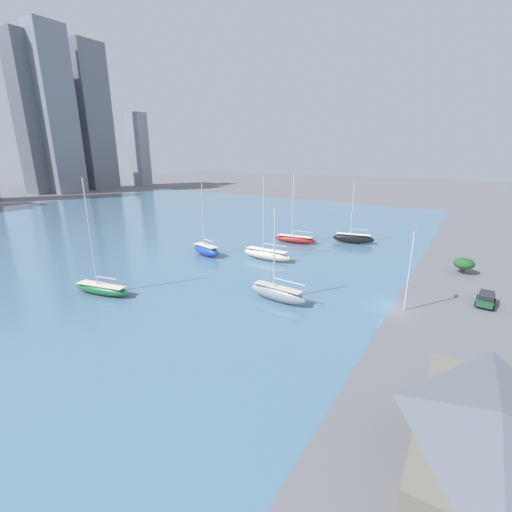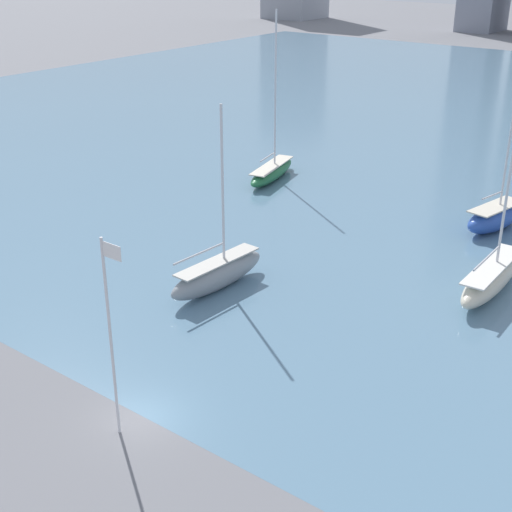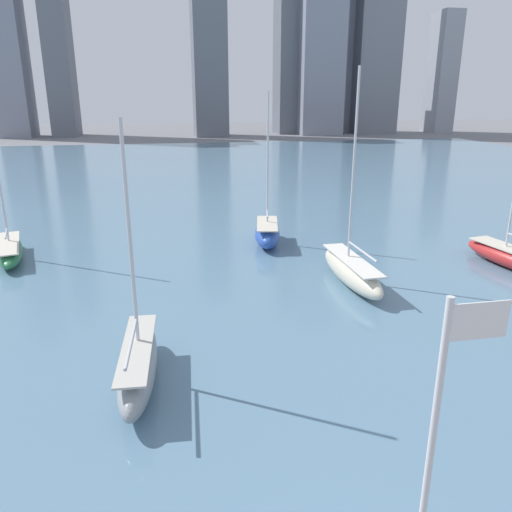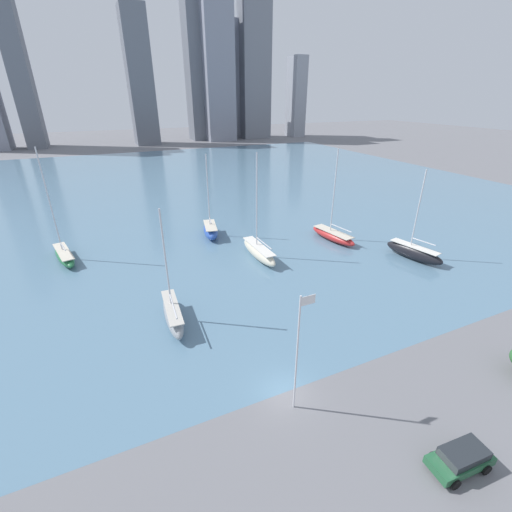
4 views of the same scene
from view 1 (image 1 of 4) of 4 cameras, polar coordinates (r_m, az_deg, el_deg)
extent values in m
plane|color=slate|center=(48.01, 21.63, -7.94)|extent=(500.00, 500.00, 0.00)
cube|color=slate|center=(90.58, -27.17, 2.77)|extent=(180.00, 140.00, 0.00)
cube|color=slate|center=(27.10, 34.52, -25.95)|extent=(13.69, 8.25, 4.00)
pyramid|color=slate|center=(25.52, 35.55, -21.50)|extent=(13.69, 8.25, 1.23)
cylinder|color=silver|center=(45.94, 24.16, -2.49)|extent=(0.14, 0.14, 10.23)
cube|color=white|center=(45.35, 24.99, 3.25)|extent=(1.10, 0.03, 0.70)
cylinder|color=#4C3823|center=(66.15, 31.19, -2.15)|extent=(0.56, 0.56, 0.77)
ellipsoid|color=#285B2D|center=(65.80, 31.36, -1.09)|extent=(3.14, 3.14, 1.80)
cube|color=slate|center=(200.27, -32.99, 18.85)|extent=(13.99, 12.13, 69.89)
cube|color=#9E9EA8|center=(201.17, -32.06, 17.31)|extent=(9.84, 7.82, 58.43)
cube|color=gray|center=(196.12, -30.25, 19.93)|extent=(14.39, 11.18, 73.88)
cube|color=gray|center=(209.74, -28.63, 17.41)|extent=(14.06, 7.92, 56.50)
cube|color=#A8A8B2|center=(213.26, -25.70, 14.20)|extent=(8.13, 15.31, 30.32)
cube|color=slate|center=(210.64, -25.30, 19.96)|extent=(15.22, 9.88, 72.10)
cube|color=#8E939E|center=(223.02, -18.97, 16.37)|extent=(7.25, 10.91, 41.18)
ellipsoid|color=#236B3D|center=(52.86, -24.28, -5.10)|extent=(4.05, 9.47, 1.49)
cube|color=beige|center=(52.62, -24.37, -4.39)|extent=(3.32, 7.76, 0.10)
cube|color=#2D2D33|center=(53.00, -24.23, -5.51)|extent=(0.54, 1.66, 0.67)
cylinder|color=silver|center=(51.11, -25.93, 3.45)|extent=(0.18, 0.18, 14.61)
cylinder|color=silver|center=(51.52, -23.65, -3.38)|extent=(0.95, 3.49, 0.14)
ellipsoid|color=beige|center=(63.42, 1.80, 0.21)|extent=(2.20, 9.85, 1.99)
cube|color=silver|center=(63.16, 1.81, 1.03)|extent=(1.80, 8.08, 0.10)
cube|color=#2D2D33|center=(63.58, 1.80, -0.26)|extent=(0.20, 1.77, 0.90)
cylinder|color=silver|center=(62.03, 1.27, 7.09)|extent=(0.18, 0.18, 13.29)
cylinder|color=silver|center=(62.10, 3.12, 1.84)|extent=(0.25, 4.72, 0.14)
ellipsoid|color=black|center=(78.15, 15.89, 2.80)|extent=(3.74, 8.99, 2.08)
cube|color=silver|center=(77.93, 15.94, 3.51)|extent=(3.06, 7.37, 0.10)
cube|color=#2D2D33|center=(78.28, 15.85, 2.40)|extent=(0.50, 1.58, 0.94)
cylinder|color=silver|center=(76.94, 15.79, 7.59)|extent=(0.18, 0.18, 11.04)
cylinder|color=silver|center=(77.61, 16.82, 4.25)|extent=(0.91, 3.47, 0.14)
ellipsoid|color=#284CA8|center=(66.81, -8.30, 0.94)|extent=(3.68, 7.41, 2.07)
cube|color=beige|center=(66.55, -8.33, 1.76)|extent=(3.02, 6.07, 0.10)
cube|color=#2D2D33|center=(66.97, -8.28, 0.47)|extent=(0.41, 1.28, 0.93)
cylinder|color=silver|center=(65.70, -8.84, 6.80)|extent=(0.18, 0.18, 11.67)
cylinder|color=silver|center=(65.57, -7.89, 2.59)|extent=(0.72, 2.84, 0.14)
ellipsoid|color=#B72828|center=(76.15, 6.53, 2.79)|extent=(3.79, 9.64, 1.57)
cube|color=beige|center=(75.98, 6.55, 3.33)|extent=(3.11, 7.90, 0.10)
cube|color=#2D2D33|center=(76.26, 6.52, 2.48)|extent=(0.42, 1.69, 0.71)
cylinder|color=silver|center=(74.92, 6.20, 8.34)|extent=(0.18, 0.18, 13.22)
cylinder|color=silver|center=(75.28, 7.73, 4.06)|extent=(0.86, 4.54, 0.14)
ellipsoid|color=gray|center=(46.11, 3.64, -6.33)|extent=(2.21, 8.68, 2.07)
cube|color=#BCB7AD|center=(45.73, 3.66, -5.19)|extent=(1.81, 7.11, 0.10)
cube|color=#2D2D33|center=(46.34, 3.63, -6.97)|extent=(0.25, 1.55, 0.93)
cylinder|color=silver|center=(44.36, 3.09, 1.33)|extent=(0.18, 0.18, 10.48)
cylinder|color=silver|center=(44.50, 5.52, -4.29)|extent=(0.41, 4.65, 0.14)
cube|color=#235B38|center=(54.16, 33.92, -6.13)|extent=(4.39, 2.14, 0.62)
cube|color=#23282D|center=(54.12, 34.04, -5.47)|extent=(3.09, 1.83, 0.60)
cylinder|color=black|center=(53.03, 34.78, -7.09)|extent=(0.74, 0.31, 0.72)
cylinder|color=black|center=(53.05, 32.76, -6.73)|extent=(0.74, 0.31, 0.72)
cylinder|color=black|center=(55.51, 34.93, -6.13)|extent=(0.74, 0.31, 0.72)
cylinder|color=black|center=(55.53, 33.00, -5.79)|extent=(0.74, 0.31, 0.72)
camera|label=2|loc=(66.96, 45.54, 14.31)|focal=50.00mm
camera|label=3|loc=(39.13, 34.62, 5.51)|focal=35.00mm
camera|label=4|loc=(34.63, 53.30, 15.48)|focal=24.00mm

